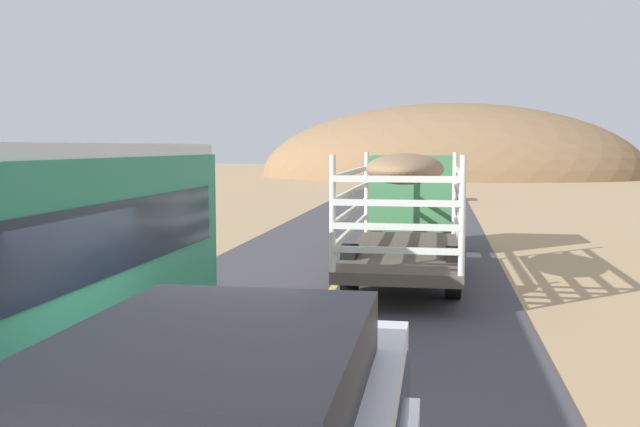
# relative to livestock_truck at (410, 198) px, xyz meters

# --- Properties ---
(livestock_truck) EXTENTS (2.53, 9.70, 3.02)m
(livestock_truck) POSITION_rel_livestock_truck_xyz_m (0.00, 0.00, 0.00)
(livestock_truck) COLOR #3F7F4C
(livestock_truck) RESTS_ON road_surface
(car_far) EXTENTS (1.80, 4.40, 1.46)m
(car_far) POSITION_rel_livestock_truck_xyz_m (0.02, 22.07, -1.10)
(car_far) COLOR #264C8C
(car_far) RESTS_ON road_surface
(boulder_near_shoulder) EXTENTS (1.40, 1.41, 1.01)m
(boulder_near_shoulder) POSITION_rel_livestock_truck_xyz_m (-15.03, 19.25, -1.28)
(boulder_near_shoulder) COLOR #84705B
(boulder_near_shoulder) RESTS_ON ground
(distant_hill) EXTENTS (40.07, 24.03, 15.43)m
(distant_hill) POSITION_rel_livestock_truck_xyz_m (1.83, 55.86, -1.79)
(distant_hill) COLOR olive
(distant_hill) RESTS_ON ground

